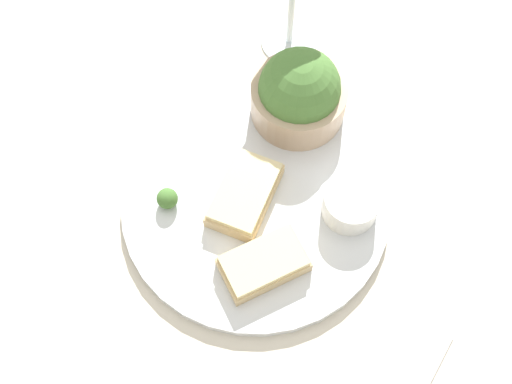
{
  "coord_description": "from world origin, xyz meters",
  "views": [
    {
      "loc": [
        0.18,
        0.24,
        0.68
      ],
      "look_at": [
        0.0,
        0.0,
        0.03
      ],
      "focal_mm": 45.0,
      "sensor_mm": 36.0,
      "label": 1
    }
  ],
  "objects_px": {
    "salad_bowl": "(299,93)",
    "cheese_toast_near": "(245,194)",
    "cheese_toast_far": "(264,264)",
    "sauce_ramekin": "(351,204)"
  },
  "relations": [
    {
      "from": "salad_bowl",
      "to": "cheese_toast_near",
      "type": "distance_m",
      "value": 0.14
    },
    {
      "from": "salad_bowl",
      "to": "cheese_toast_far",
      "type": "distance_m",
      "value": 0.21
    },
    {
      "from": "cheese_toast_near",
      "to": "cheese_toast_far",
      "type": "distance_m",
      "value": 0.09
    },
    {
      "from": "cheese_toast_near",
      "to": "sauce_ramekin",
      "type": "bearing_deg",
      "value": 135.44
    },
    {
      "from": "cheese_toast_near",
      "to": "cheese_toast_far",
      "type": "height_order",
      "value": "same"
    },
    {
      "from": "salad_bowl",
      "to": "sauce_ramekin",
      "type": "height_order",
      "value": "salad_bowl"
    },
    {
      "from": "sauce_ramekin",
      "to": "cheese_toast_far",
      "type": "xyz_separation_m",
      "value": [
        0.12,
        -0.01,
        -0.01
      ]
    },
    {
      "from": "salad_bowl",
      "to": "cheese_toast_near",
      "type": "height_order",
      "value": "salad_bowl"
    },
    {
      "from": "salad_bowl",
      "to": "cheese_toast_far",
      "type": "height_order",
      "value": "salad_bowl"
    },
    {
      "from": "salad_bowl",
      "to": "cheese_toast_near",
      "type": "bearing_deg",
      "value": 24.59
    }
  ]
}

